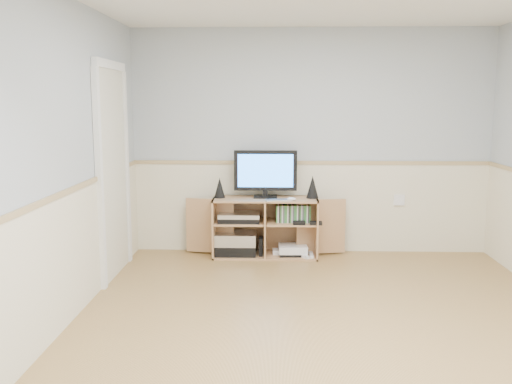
# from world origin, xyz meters

# --- Properties ---
(room) EXTENTS (4.04, 4.54, 2.54)m
(room) POSITION_xyz_m (-0.06, 0.12, 1.22)
(room) COLOR tan
(room) RESTS_ON ground
(media_cabinet) EXTENTS (1.79, 0.43, 0.65)m
(media_cabinet) POSITION_xyz_m (-0.51, 2.06, 0.33)
(media_cabinet) COLOR tan
(media_cabinet) RESTS_ON floor
(monitor) EXTENTS (0.69, 0.18, 0.52)m
(monitor) POSITION_xyz_m (-0.51, 2.05, 0.93)
(monitor) COLOR black
(monitor) RESTS_ON media_cabinet
(speaker_left) EXTENTS (0.12, 0.12, 0.22)m
(speaker_left) POSITION_xyz_m (-1.01, 2.03, 0.76)
(speaker_left) COLOR black
(speaker_left) RESTS_ON media_cabinet
(speaker_right) EXTENTS (0.13, 0.13, 0.25)m
(speaker_right) POSITION_xyz_m (0.01, 2.03, 0.77)
(speaker_right) COLOR black
(speaker_right) RESTS_ON media_cabinet
(keyboard) EXTENTS (0.30, 0.18, 0.01)m
(keyboard) POSITION_xyz_m (-0.36, 1.87, 0.66)
(keyboard) COLOR silver
(keyboard) RESTS_ON media_cabinet
(mouse) EXTENTS (0.11, 0.09, 0.04)m
(mouse) POSITION_xyz_m (-0.22, 1.87, 0.67)
(mouse) COLOR white
(mouse) RESTS_ON media_cabinet
(av_components) EXTENTS (0.53, 0.34, 0.47)m
(av_components) POSITION_xyz_m (-0.82, 2.00, 0.22)
(av_components) COLOR black
(av_components) RESTS_ON media_cabinet
(game_consoles) EXTENTS (0.45, 0.30, 0.11)m
(game_consoles) POSITION_xyz_m (-0.21, 1.99, 0.07)
(game_consoles) COLOR white
(game_consoles) RESTS_ON media_cabinet
(game_cases) EXTENTS (0.38, 0.13, 0.19)m
(game_cases) POSITION_xyz_m (-0.20, 1.99, 0.48)
(game_cases) COLOR #3F8C3F
(game_cases) RESTS_ON media_cabinet
(wall_outlet) EXTENTS (0.12, 0.03, 0.12)m
(wall_outlet) POSITION_xyz_m (1.00, 2.23, 0.60)
(wall_outlet) COLOR white
(wall_outlet) RESTS_ON wall_back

